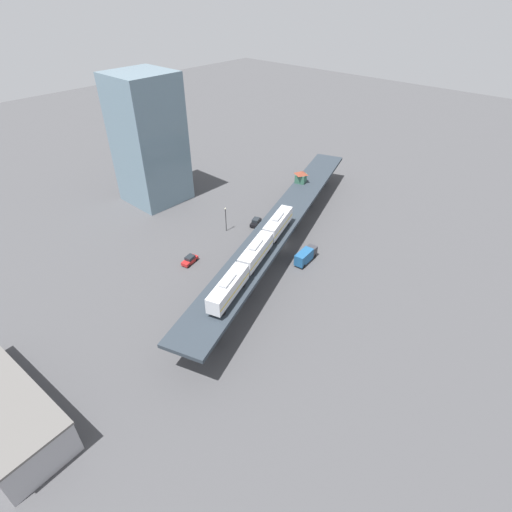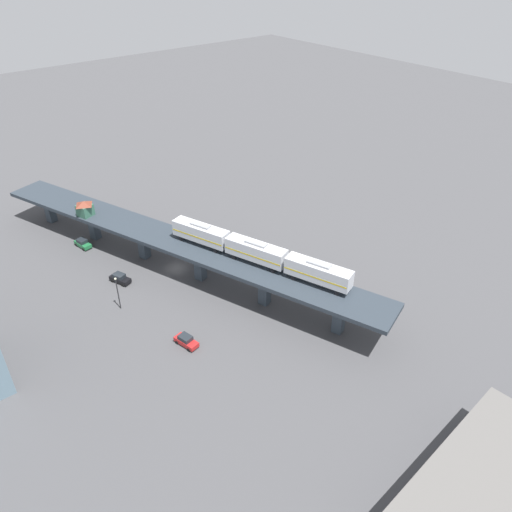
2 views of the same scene
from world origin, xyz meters
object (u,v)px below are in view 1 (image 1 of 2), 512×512
object	(u,v)px
subway_train	(256,252)
delivery_truck	(306,256)
street_car_red	(190,260)
signal_hut	(301,176)
street_car_green	(294,200)
street_car_black	(256,222)
office_tower	(149,140)
street_lamp	(226,217)

from	to	relation	value
subway_train	delivery_truck	distance (m)	17.55
street_car_red	signal_hut	bearing A→B (deg)	-92.00
street_car_red	street_car_green	world-z (taller)	same
street_car_red	delivery_truck	xyz separation A→B (m)	(-20.05, -18.85, 0.82)
signal_hut	street_car_black	distance (m)	19.24
signal_hut	office_tower	distance (m)	44.26
signal_hut	delivery_truck	xyz separation A→B (m)	(-18.61, 22.18, -7.34)
street_car_black	street_car_green	bearing A→B (deg)	-89.08
street_car_black	delivery_truck	size ratio (longest dim) A/B	0.64
street_lamp	subway_train	bearing A→B (deg)	150.19
signal_hut	street_car_red	distance (m)	41.85
street_lamp	street_car_black	bearing A→B (deg)	-116.45
street_car_green	office_tower	xyz separation A→B (m)	(33.04, 25.62, 17.06)
subway_train	street_car_green	bearing A→B (deg)	-63.66
street_car_green	street_lamp	distance (m)	25.48
subway_train	street_car_red	world-z (taller)	subway_train
street_car_green	street_car_black	world-z (taller)	same
signal_hut	street_car_green	size ratio (longest dim) A/B	0.88
street_lamp	office_tower	xyz separation A→B (m)	(29.54, 0.58, 13.89)
street_car_black	office_tower	xyz separation A→B (m)	(33.32, 8.17, 17.06)
street_car_black	street_lamp	xyz separation A→B (m)	(3.78, 7.60, 3.17)
signal_hut	office_tower	world-z (taller)	office_tower
subway_train	street_car_black	xyz separation A→B (m)	(18.41, -20.31, -8.90)
signal_hut	street_car_black	size ratio (longest dim) A/B	0.86
street_car_black	signal_hut	bearing A→B (deg)	-95.75
subway_train	street_lamp	xyz separation A→B (m)	(22.19, -12.71, -5.74)
delivery_truck	office_tower	bearing A→B (deg)	3.55
street_car_red	office_tower	bearing A→B (deg)	-24.77
signal_hut	street_car_red	xyz separation A→B (m)	(1.43, 41.02, -8.16)
street_car_green	street_lamp	bearing A→B (deg)	82.04
street_car_green	street_car_black	bearing A→B (deg)	90.92
street_car_red	delivery_truck	bearing A→B (deg)	-136.77
street_car_black	delivery_truck	world-z (taller)	delivery_truck
street_car_black	delivery_truck	bearing A→B (deg)	166.61
street_car_green	street_car_black	size ratio (longest dim) A/B	0.98
street_car_black	subway_train	bearing A→B (deg)	132.19
delivery_truck	office_tower	distance (m)	56.18
office_tower	street_car_red	bearing A→B (deg)	155.23
subway_train	street_car_green	world-z (taller)	subway_train
street_car_green	subway_train	bearing A→B (deg)	116.34
office_tower	street_car_green	bearing A→B (deg)	-142.21
subway_train	signal_hut	distance (m)	41.17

